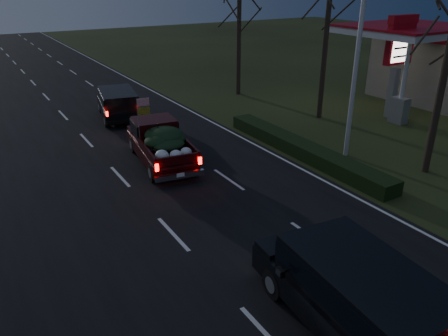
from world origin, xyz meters
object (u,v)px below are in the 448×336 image
pickup_truck (160,141)px  lead_suv (118,101)px  rear_suv (360,293)px  light_pole (360,29)px  gas_price_pylon (399,50)px

pickup_truck → lead_suv: (0.56, 7.13, 0.02)m
lead_suv → rear_suv: rear_suv is taller
light_pole → pickup_truck: size_ratio=1.79×
light_pole → pickup_truck: (-7.44, 3.59, -4.52)m
gas_price_pylon → lead_suv: gas_price_pylon is taller
gas_price_pylon → lead_suv: 15.69m
gas_price_pylon → pickup_truck: (-13.94, 0.59, -2.80)m
lead_suv → gas_price_pylon: bearing=-19.1°
rear_suv → gas_price_pylon: bearing=42.7°
pickup_truck → gas_price_pylon: bearing=5.4°
pickup_truck → lead_suv: 7.15m
light_pole → rear_suv: light_pole is taller
lead_suv → pickup_truck: bearing=-83.6°
gas_price_pylon → rear_suv: 18.14m
gas_price_pylon → rear_suv: size_ratio=1.03×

